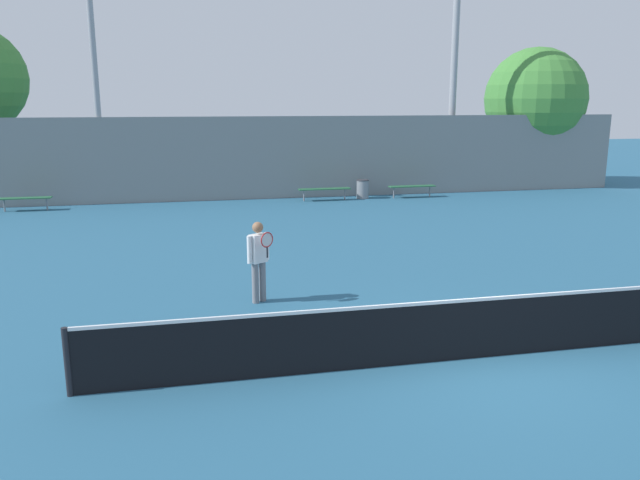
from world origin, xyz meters
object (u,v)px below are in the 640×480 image
object	(u,v)px
tennis_net	(479,327)
light_pole_near_left	(455,47)
bench_courtside_near	(324,189)
bench_courtside_far	(412,187)
tennis_player	(259,257)
trash_bin	(363,189)
bench_adjacent_court	(25,199)
light_pole_far_right	(93,54)
tree_green_broad	(535,99)

from	to	relation	value
tennis_net	light_pole_near_left	xyz separation A→B (m)	(7.32, 17.76, 5.80)
light_pole_near_left	bench_courtside_near	bearing A→B (deg)	-165.87
light_pole_near_left	tennis_net	bearing A→B (deg)	-112.39
bench_courtside_far	light_pole_near_left	size ratio (longest dim) A/B	0.18
tennis_net	tennis_player	size ratio (longest dim) A/B	7.44
bench_courtside_far	trash_bin	xyz separation A→B (m)	(-2.12, 0.22, -0.06)
tennis_net	bench_courtside_far	distance (m)	16.95
bench_courtside_near	trash_bin	xyz separation A→B (m)	(1.70, 0.22, -0.06)
tennis_net	bench_adjacent_court	size ratio (longest dim) A/B	6.72
light_pole_far_right	trash_bin	distance (m)	11.79
tennis_net	tree_green_broad	size ratio (longest dim) A/B	1.92
light_pole_far_right	trash_bin	xyz separation A→B (m)	(10.47, -0.91, -5.35)
light_pole_far_right	bench_courtside_near	bearing A→B (deg)	-7.35
light_pole_far_right	trash_bin	size ratio (longest dim) A/B	12.22
tennis_player	bench_adjacent_court	world-z (taller)	tennis_player
bench_courtside_near	light_pole_far_right	distance (m)	10.31
bench_courtside_far	bench_courtside_near	bearing A→B (deg)	180.00
bench_courtside_near	bench_adjacent_court	size ratio (longest dim) A/B	1.16
bench_courtside_near	bench_courtside_far	world-z (taller)	same
bench_adjacent_court	light_pole_far_right	distance (m)	6.04
light_pole_near_left	trash_bin	xyz separation A→B (m)	(-4.47, -1.34, -5.92)
tennis_player	bench_courtside_near	world-z (taller)	tennis_player
light_pole_near_left	tree_green_broad	distance (m)	5.36
tennis_net	bench_adjacent_court	bearing A→B (deg)	122.46
tennis_net	light_pole_far_right	xyz separation A→B (m)	(-7.63, 17.34, 5.23)
tennis_net	bench_adjacent_court	distance (m)	19.21
bench_adjacent_court	tree_green_broad	world-z (taller)	tree_green_broad
tennis_player	bench_courtside_near	size ratio (longest dim) A/B	0.78
light_pole_near_left	light_pole_far_right	size ratio (longest dim) A/B	1.19
tennis_net	bench_courtside_near	world-z (taller)	tennis_net
light_pole_near_left	light_pole_far_right	distance (m)	14.96
light_pole_near_left	tree_green_broad	xyz separation A→B (m)	(4.74, 1.14, -2.22)
tree_green_broad	bench_courtside_near	bearing A→B (deg)	-166.15
bench_courtside_far	tennis_net	bearing A→B (deg)	-107.02
tennis_net	bench_courtside_far	size ratio (longest dim) A/B	6.18
bench_courtside_far	trash_bin	size ratio (longest dim) A/B	2.55
trash_bin	tree_green_broad	bearing A→B (deg)	15.01
tennis_player	light_pole_far_right	xyz separation A→B (m)	(-4.55, 13.75, 4.79)
tennis_net	trash_bin	xyz separation A→B (m)	(2.84, 16.42, -0.12)
bench_courtside_near	trash_bin	world-z (taller)	trash_bin
light_pole_near_left	trash_bin	distance (m)	7.54
bench_courtside_near	tree_green_broad	distance (m)	11.81
light_pole_far_right	tree_green_broad	distance (m)	19.82
tree_green_broad	trash_bin	bearing A→B (deg)	-164.99
tennis_net	light_pole_near_left	bearing A→B (deg)	67.61
bench_courtside_far	tree_green_broad	bearing A→B (deg)	20.75
tennis_net	tree_green_broad	xyz separation A→B (m)	(12.06, 18.90, 3.58)
tennis_player	bench_courtside_far	world-z (taller)	tennis_player
bench_courtside_far	light_pole_far_right	bearing A→B (deg)	174.86
tennis_net	tennis_player	xyz separation A→B (m)	(-3.08, 3.59, 0.43)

